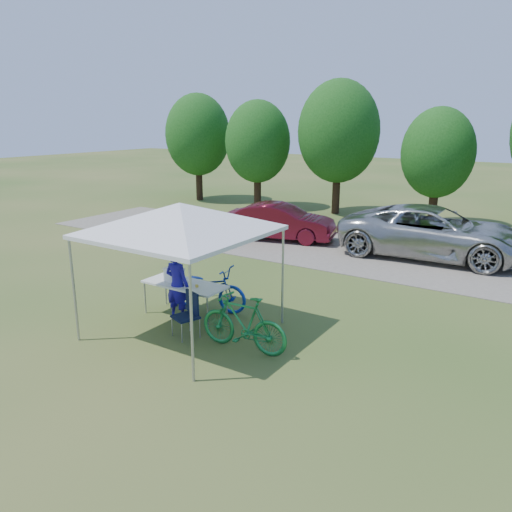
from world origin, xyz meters
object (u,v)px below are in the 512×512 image
at_px(folding_chair, 189,310).
at_px(minivan, 433,232).
at_px(cyclist, 177,285).
at_px(sedan, 280,222).
at_px(folding_table, 185,285).
at_px(bike_blue, 206,288).
at_px(bike_green, 243,323).
at_px(cooler, 174,275).

bearing_deg(folding_chair, minivan, 93.57).
relative_size(cyclist, sedan, 0.40).
bearing_deg(folding_table, folding_chair, -44.90).
height_order(bike_blue, sedan, sedan).
xyz_separation_m(folding_table, bike_blue, (0.12, 0.61, -0.21)).
bearing_deg(bike_blue, bike_green, -134.28).
xyz_separation_m(cooler, sedan, (-1.67, 7.56, -0.26)).
distance_m(cooler, sedan, 7.75).
bearing_deg(folding_table, sedan, 104.59).
height_order(cooler, sedan, sedan).
height_order(bike_blue, minivan, minivan).
bearing_deg(sedan, cyclist, 179.82).
relative_size(cooler, minivan, 0.07).
relative_size(bike_blue, bike_green, 1.09).
bearing_deg(bike_blue, minivan, -33.85).
distance_m(bike_green, sedan, 9.17).
xyz_separation_m(folding_chair, bike_green, (1.32, 0.04, 0.02)).
bearing_deg(cooler, bike_blue, 55.18).
distance_m(cyclist, bike_green, 2.15).
bearing_deg(cooler, folding_chair, -35.28).
relative_size(minivan, sedan, 1.45).
distance_m(cyclist, sedan, 8.01).
xyz_separation_m(cooler, minivan, (3.67, 8.12, -0.11)).
bearing_deg(sedan, folding_table, -179.61).
bearing_deg(minivan, folding_chair, 160.04).
xyz_separation_m(bike_blue, minivan, (3.25, 7.52, 0.30)).
bearing_deg(cyclist, bike_green, 164.84).
bearing_deg(minivan, folding_table, 154.12).
distance_m(folding_table, sedan, 7.81).
height_order(folding_table, folding_chair, folding_chair).
bearing_deg(folding_chair, sedan, 128.21).
bearing_deg(bike_green, minivan, 167.92).
distance_m(folding_table, folding_chair, 1.05).
bearing_deg(cooler, bike_green, -16.21).
xyz_separation_m(bike_blue, bike_green, (1.93, -1.29, 0.03)).
xyz_separation_m(folding_chair, minivan, (2.64, 8.85, 0.29)).
bearing_deg(bike_blue, sedan, 6.24).
bearing_deg(bike_blue, folding_table, 157.94).
relative_size(folding_table, minivan, 0.33).
bearing_deg(cyclist, minivan, -114.49).
xyz_separation_m(cooler, bike_blue, (0.42, 0.61, -0.41)).
height_order(bike_green, sedan, sedan).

